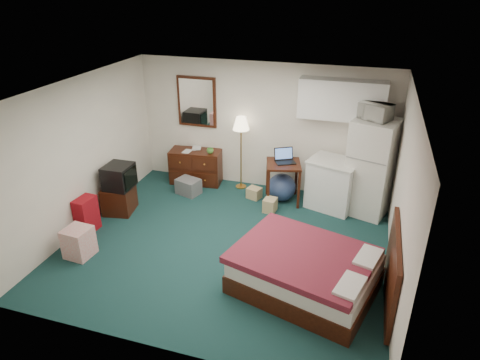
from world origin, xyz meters
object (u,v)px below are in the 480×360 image
(floor_lamp, at_px, (241,153))
(suitcase, at_px, (87,215))
(bed, at_px, (305,271))
(kitchen_counter, at_px, (332,185))
(dresser, at_px, (196,167))
(fridge, at_px, (371,168))
(tv_stand, at_px, (119,199))
(desk, at_px, (283,182))

(floor_lamp, xyz_separation_m, suitcase, (-1.98, -2.34, -0.43))
(bed, bearing_deg, kitchen_counter, 103.69)
(kitchen_counter, xyz_separation_m, bed, (-0.09, -2.44, -0.16))
(floor_lamp, relative_size, suitcase, 2.41)
(dresser, xyz_separation_m, suitcase, (-1.02, -2.29, -0.04))
(floor_lamp, bearing_deg, fridge, -6.22)
(bed, bearing_deg, tv_stand, 178.01)
(kitchen_counter, xyz_separation_m, tv_stand, (-3.67, -1.30, -0.20))
(tv_stand, bearing_deg, bed, -28.02)
(kitchen_counter, relative_size, suitcase, 1.47)
(desk, relative_size, kitchen_counter, 0.87)
(kitchen_counter, bearing_deg, bed, -74.90)
(floor_lamp, relative_size, bed, 0.83)
(dresser, xyz_separation_m, floor_lamp, (0.96, 0.05, 0.39))
(dresser, xyz_separation_m, kitchen_counter, (2.79, -0.24, 0.10))
(desk, bearing_deg, tv_stand, -170.47)
(kitchen_counter, relative_size, bed, 0.50)
(desk, xyz_separation_m, suitcase, (-2.90, -2.01, -0.08))
(desk, distance_m, bed, 2.54)
(floor_lamp, bearing_deg, kitchen_counter, -9.04)
(suitcase, bearing_deg, kitchen_counter, 32.60)
(desk, height_order, kitchen_counter, kitchen_counter)
(suitcase, bearing_deg, desk, 39.08)
(kitchen_counter, bearing_deg, suitcase, -134.65)
(fridge, relative_size, suitcase, 2.83)
(floor_lamp, distance_m, kitchen_counter, 1.88)
(fridge, bearing_deg, suitcase, -137.83)
(kitchen_counter, distance_m, tv_stand, 3.89)
(dresser, bearing_deg, fridge, -10.01)
(bed, bearing_deg, suitcase, -170.27)
(desk, height_order, fridge, fridge)
(kitchen_counter, bearing_deg, desk, -160.49)
(fridge, bearing_deg, tv_stand, -145.74)
(bed, distance_m, tv_stand, 3.76)
(floor_lamp, distance_m, suitcase, 3.10)
(desk, distance_m, suitcase, 3.53)
(desk, bearing_deg, kitchen_counter, -12.66)
(kitchen_counter, xyz_separation_m, suitcase, (-3.82, -2.05, -0.14))
(suitcase, bearing_deg, floor_lamp, 54.17)
(dresser, xyz_separation_m, bed, (2.71, -2.68, -0.06))
(floor_lamp, xyz_separation_m, tv_stand, (-1.83, -1.59, -0.50))
(desk, distance_m, fridge, 1.61)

